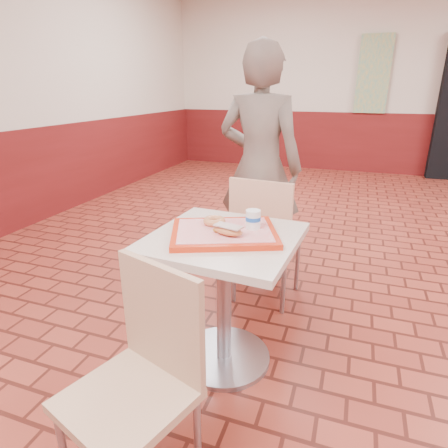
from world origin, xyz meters
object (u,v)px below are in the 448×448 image
(chair_main_front, at_px, (142,371))
(paper_cup, at_px, (253,219))
(main_table, at_px, (224,279))
(chair_main_back, at_px, (265,235))
(customer, at_px, (260,168))
(ring_donut, at_px, (214,221))
(long_john_donut, at_px, (228,230))
(serving_tray, at_px, (224,233))

(chair_main_front, relative_size, paper_cup, 9.26)
(main_table, bearing_deg, chair_main_back, 85.68)
(chair_main_front, bearing_deg, paper_cup, 94.56)
(chair_main_back, xyz_separation_m, customer, (-0.15, 0.39, 0.36))
(main_table, height_order, ring_donut, ring_donut)
(main_table, bearing_deg, ring_donut, 141.82)
(chair_main_front, xyz_separation_m, customer, (-0.03, 1.75, 0.38))
(chair_main_back, xyz_separation_m, long_john_donut, (-0.01, -0.72, 0.29))
(long_john_donut, distance_m, paper_cup, 0.15)
(chair_main_back, relative_size, ring_donut, 7.93)
(serving_tray, distance_m, paper_cup, 0.16)
(chair_main_front, bearing_deg, chair_main_back, 103.77)
(main_table, height_order, customer, customer)
(main_table, xyz_separation_m, chair_main_front, (-0.06, -0.69, -0.02))
(chair_main_front, xyz_separation_m, paper_cup, (0.19, 0.76, 0.34))
(chair_main_front, height_order, ring_donut, chair_main_front)
(chair_main_back, distance_m, paper_cup, 0.68)
(chair_main_front, bearing_deg, long_john_donut, 99.56)
(paper_cup, bearing_deg, serving_tray, -152.41)
(ring_donut, height_order, paper_cup, paper_cup)
(customer, xyz_separation_m, serving_tray, (0.10, -1.05, -0.11))
(chair_main_back, relative_size, serving_tray, 1.76)
(ring_donut, bearing_deg, long_john_donut, -45.93)
(chair_main_front, xyz_separation_m, chair_main_back, (0.11, 1.36, 0.02))
(main_table, height_order, long_john_donut, long_john_donut)
(chair_main_back, relative_size, long_john_donut, 5.44)
(chair_main_back, bearing_deg, long_john_donut, 94.69)
(customer, height_order, paper_cup, customer)
(chair_main_front, bearing_deg, main_table, 103.36)
(chair_main_front, relative_size, customer, 0.50)
(serving_tray, bearing_deg, main_table, -26.57)
(paper_cup, bearing_deg, ring_donut, -177.29)
(chair_main_front, relative_size, serving_tray, 1.70)
(chair_main_back, height_order, ring_donut, chair_main_back)
(chair_main_back, distance_m, serving_tray, 0.71)
(serving_tray, bearing_deg, chair_main_back, 85.68)
(customer, height_order, serving_tray, customer)
(main_table, xyz_separation_m, chair_main_back, (0.05, 0.67, -0.00))
(main_table, height_order, chair_main_back, chair_main_back)
(chair_main_back, height_order, customer, customer)
(customer, relative_size, long_john_donut, 10.55)
(chair_main_front, xyz_separation_m, ring_donut, (-0.01, 0.75, 0.31))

